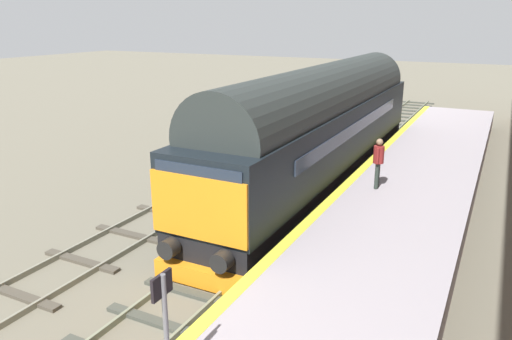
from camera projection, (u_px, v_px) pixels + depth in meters
name	position (u px, v px, depth m)	size (l,w,h in m)	color
ground_plane	(230.00, 260.00, 13.39)	(140.00, 140.00, 0.00)	#6A6554
track_main	(230.00, 258.00, 13.37)	(2.50, 60.00, 0.15)	gray
track_adjacent_west	(130.00, 234.00, 14.89)	(2.50, 60.00, 0.15)	gray
station_platform	(361.00, 273.00, 11.69)	(4.00, 44.00, 1.01)	#A0989F
diesel_locomotive	(322.00, 123.00, 18.72)	(2.74, 17.55, 4.68)	black
platform_number_sign	(164.00, 312.00, 7.12)	(0.10, 0.44, 1.82)	slate
waiting_passenger	(378.00, 159.00, 15.79)	(0.36, 0.51, 1.64)	#2A342D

